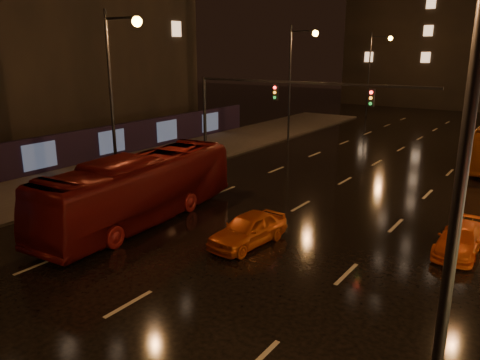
% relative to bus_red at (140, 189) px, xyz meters
% --- Properties ---
extents(ground, '(140.00, 140.00, 0.00)m').
position_rel_bus_red_xyz_m(ground, '(5.28, 10.32, -1.61)').
color(ground, black).
rests_on(ground, ground).
extents(sidewalk_left, '(7.00, 70.00, 0.15)m').
position_rel_bus_red_xyz_m(sidewalk_left, '(-8.22, 5.32, -1.54)').
color(sidewalk_left, '#38332D').
rests_on(sidewalk_left, ground).
extents(hoarding_left, '(0.30, 46.00, 2.50)m').
position_rel_bus_red_xyz_m(hoarding_left, '(-11.92, 2.32, -0.36)').
color(hoarding_left, black).
rests_on(hoarding_left, ground).
extents(traffic_signal, '(15.31, 0.32, 6.20)m').
position_rel_bus_red_xyz_m(traffic_signal, '(0.21, 10.32, 3.12)').
color(traffic_signal, black).
rests_on(traffic_signal, ground).
extents(streetlight_right, '(2.64, 0.50, 10.00)m').
position_rel_bus_red_xyz_m(streetlight_right, '(14.19, -7.68, 4.82)').
color(streetlight_right, black).
rests_on(streetlight_right, ground).
extents(bus_red, '(3.67, 11.75, 3.22)m').
position_rel_bus_red_xyz_m(bus_red, '(0.00, 0.00, 0.00)').
color(bus_red, '#620E0E').
rests_on(bus_red, ground).
extents(taxi_near, '(1.99, 4.11, 1.35)m').
position_rel_bus_red_xyz_m(taxi_near, '(5.78, 0.56, -0.93)').
color(taxi_near, '#CC5113').
rests_on(taxi_near, ground).
extents(taxi_far, '(1.57, 3.83, 1.11)m').
position_rel_bus_red_xyz_m(taxi_far, '(13.28, 4.74, -1.06)').
color(taxi_far, orange).
rests_on(taxi_far, ground).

